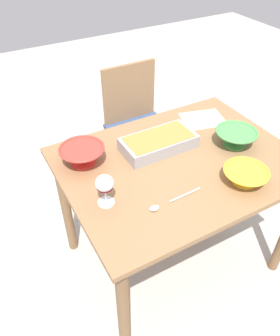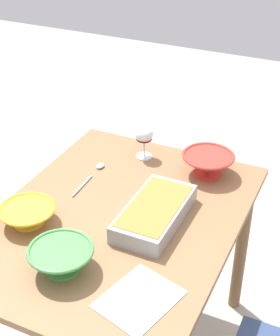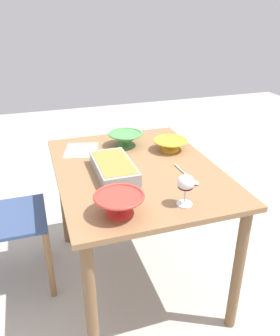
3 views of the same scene
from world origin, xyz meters
name	(u,v)px [view 1 (image 1 of 3)]	position (x,y,z in m)	size (l,w,h in m)	color
ground_plane	(170,256)	(0.00, 0.00, 0.00)	(8.00, 8.00, 0.00)	#B2ADA3
dining_table	(178,178)	(0.00, 0.00, 0.65)	(1.12, 0.85, 0.77)	olive
chair	(137,123)	(-0.19, -0.78, 0.49)	(0.42, 0.41, 0.88)	#334772
wine_glass	(105,185)	(0.43, 0.09, 0.87)	(0.08, 0.08, 0.15)	white
casserole_dish	(159,142)	(0.04, -0.13, 0.81)	(0.37, 0.19, 0.07)	#99999E
mixing_bowl	(245,175)	(-0.17, 0.27, 0.81)	(0.20, 0.20, 0.07)	yellow
small_bowl	(236,137)	(-0.32, 0.03, 0.82)	(0.21, 0.21, 0.09)	#4C994C
serving_bowl	(82,155)	(0.41, -0.20, 0.82)	(0.21, 0.21, 0.09)	red
serving_spoon	(166,203)	(0.22, 0.22, 0.77)	(0.26, 0.03, 0.01)	silver
napkin	(203,119)	(-0.33, -0.24, 0.77)	(0.23, 0.19, 0.00)	#B2CCB7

